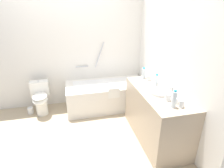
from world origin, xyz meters
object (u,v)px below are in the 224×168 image
at_px(water_bottle_1, 144,73).
at_px(water_bottle_2, 174,99).
at_px(sink_basin, 160,92).
at_px(soap_dish, 150,83).
at_px(drinking_glass_1, 168,97).
at_px(drinking_glass_3, 176,100).
at_px(toilet_paper_roll, 31,110).
at_px(sink_faucet, 172,90).
at_px(drinking_glass_2, 181,104).
at_px(drinking_glass_0, 149,78).
at_px(toilet, 41,98).
at_px(water_bottle_0, 156,81).
at_px(bathtub, 107,94).

distance_m(water_bottle_1, water_bottle_2, 1.03).
bearing_deg(sink_basin, soap_dish, 90.24).
relative_size(drinking_glass_1, drinking_glass_3, 1.22).
xyz_separation_m(sink_basin, toilet_paper_roll, (-2.11, 1.30, -0.79)).
bearing_deg(sink_faucet, drinking_glass_2, -105.06).
bearing_deg(sink_basin, drinking_glass_0, 84.97).
bearing_deg(drinking_glass_1, soap_dish, 89.92).
xyz_separation_m(toilet, drinking_glass_0, (1.92, -0.77, 0.53)).
xyz_separation_m(toilet, water_bottle_0, (1.93, -1.03, 0.59)).
distance_m(water_bottle_2, drinking_glass_0, 0.91).
xyz_separation_m(sink_faucet, drinking_glass_2, (-0.11, -0.43, 0.01)).
distance_m(drinking_glass_2, drinking_glass_3, 0.11).
bearing_deg(sink_faucet, soap_dish, 117.14).
bearing_deg(sink_faucet, water_bottle_1, 106.96).
distance_m(toilet, water_bottle_1, 2.07).
xyz_separation_m(bathtub, drinking_glass_1, (0.55, -1.45, 0.60)).
distance_m(toilet, drinking_glass_2, 2.64).
bearing_deg(drinking_glass_1, sink_faucet, 50.59).
relative_size(sink_basin, drinking_glass_0, 3.78).
height_order(drinking_glass_1, drinking_glass_3, drinking_glass_1).
height_order(sink_basin, water_bottle_0, water_bottle_0).
bearing_deg(drinking_glass_1, water_bottle_0, 83.27).
bearing_deg(toilet_paper_roll, sink_faucet, -29.56).
bearing_deg(water_bottle_1, sink_faucet, -73.04).
bearing_deg(drinking_glass_2, bathtub, 110.51).
height_order(sink_faucet, drinking_glass_2, drinking_glass_2).
height_order(toilet, soap_dish, soap_dish).
relative_size(bathtub, water_bottle_1, 8.28).
bearing_deg(sink_basin, bathtub, 114.17).
xyz_separation_m(sink_basin, drinking_glass_3, (0.06, -0.32, 0.02)).
bearing_deg(sink_basin, toilet, 145.78).
relative_size(toilet, sink_basin, 2.06).
height_order(sink_faucet, drinking_glass_1, drinking_glass_1).
height_order(water_bottle_2, drinking_glass_1, water_bottle_2).
xyz_separation_m(sink_faucet, water_bottle_1, (-0.19, 0.62, 0.06)).
relative_size(toilet, drinking_glass_2, 6.92).
bearing_deg(drinking_glass_3, water_bottle_1, 94.06).
bearing_deg(sink_faucet, toilet_paper_roll, 150.44).
bearing_deg(water_bottle_2, toilet, 137.73).
xyz_separation_m(toilet, sink_basin, (1.88, -1.28, 0.51)).
bearing_deg(drinking_glass_0, sink_faucet, -74.69).
xyz_separation_m(water_bottle_1, drinking_glass_1, (0.01, -0.85, -0.04)).
bearing_deg(sink_basin, water_bottle_0, 77.78).
distance_m(sink_basin, sink_faucet, 0.18).
height_order(water_bottle_1, drinking_glass_0, water_bottle_1).
xyz_separation_m(drinking_glass_0, drinking_glass_3, (0.02, -0.83, -0.00)).
bearing_deg(water_bottle_2, toilet_paper_roll, 140.70).
height_order(water_bottle_0, drinking_glass_2, water_bottle_0).
bearing_deg(water_bottle_0, drinking_glass_2, -88.77).
bearing_deg(drinking_glass_0, drinking_glass_1, -93.66).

